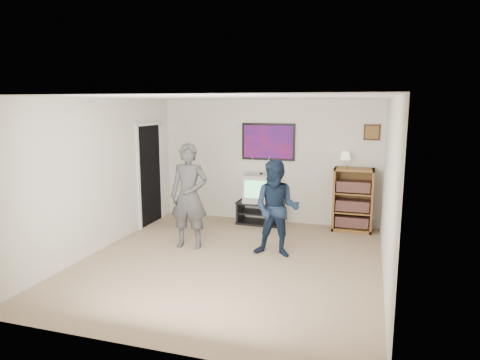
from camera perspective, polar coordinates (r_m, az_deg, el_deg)
The scene contains 13 objects.
room_shell at distance 6.72m, azimuth -0.46°, elevation 0.18°, with size 4.51×5.00×2.51m.
media_stand at distance 8.73m, azimuth 2.75°, elevation -4.35°, with size 0.93×0.53×0.46m.
crt_television at distance 8.61m, azimuth 2.81°, elevation -1.07°, with size 0.66×0.56×0.56m, color #ADAEA8, non-canonical shape.
bookshelf at distance 8.44m, azimuth 14.82°, elevation -2.56°, with size 0.74×0.42×1.21m, color brown, non-canonical shape.
table_lamp at distance 8.32m, azimuth 13.87°, elevation 2.63°, with size 0.20×0.20×0.31m, color beige, non-canonical shape.
person_tall at distance 7.21m, azimuth -6.80°, elevation -2.15°, with size 0.65×0.43×1.77m, color #3F3F43.
person_short at distance 6.79m, azimuth 4.90°, elevation -3.84°, with size 0.75×0.59×1.55m, color #132036.
controller_left at distance 7.37m, azimuth -6.04°, elevation -0.10°, with size 0.03×0.11×0.03m, color white.
controller_right at distance 6.92m, azimuth 5.13°, elevation -1.50°, with size 0.04×0.12×0.04m, color white.
poster at distance 8.70m, azimuth 3.78°, elevation 5.10°, with size 1.10×0.03×0.75m, color black.
air_vent at distance 8.83m, azimuth 0.31°, elevation 7.14°, with size 0.28×0.02×0.14m, color white.
small_picture at distance 8.46m, azimuth 17.18°, elevation 6.09°, with size 0.30×0.03×0.30m, color #351D10.
doorway at distance 8.78m, azimuth -11.98°, elevation 0.66°, with size 0.03×0.85×2.00m, color black.
Camera 1 is at (1.99, -5.96, 2.41)m, focal length 32.00 mm.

